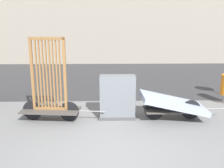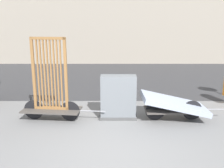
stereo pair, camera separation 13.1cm
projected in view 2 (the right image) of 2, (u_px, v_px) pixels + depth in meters
ground_plane at (112, 154)px, 5.38m from camera, size 60.00×60.00×0.00m
road_strip at (112, 77)px, 12.54m from camera, size 56.00×7.57×0.01m
bike_cart_with_bedframe at (50, 93)px, 7.03m from camera, size 2.29×0.80×2.26m
bike_cart_with_mattress at (173, 105)px, 7.12m from camera, size 2.38×1.06×0.74m
utility_cabinet at (118, 99)px, 7.21m from camera, size 1.03×0.43×1.22m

